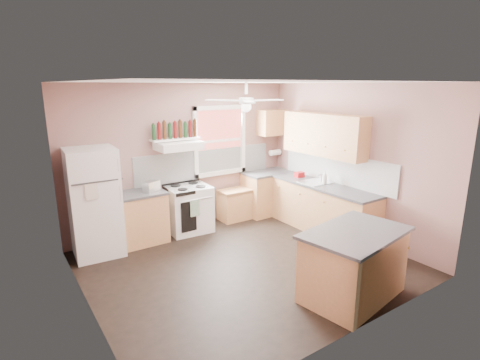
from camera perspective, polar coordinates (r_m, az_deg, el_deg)
floor at (r=5.88m, az=0.86°, el=-12.65°), size 4.50×4.50×0.00m
ceiling at (r=5.24m, az=0.97°, el=14.71°), size 4.50×4.50×0.00m
wall_back at (r=7.12m, az=-8.51°, el=3.51°), size 4.50×0.05×2.70m
wall_right at (r=6.93m, az=16.52°, el=2.79°), size 0.05×4.00×2.70m
wall_left at (r=4.54m, az=-23.35°, el=-3.71°), size 0.05×4.00×2.70m
backsplash_back at (r=7.32m, az=-5.15°, el=2.51°), size 2.90×0.03×0.55m
backsplash_right at (r=7.13m, az=14.36°, el=1.80°), size 0.03×2.60×0.55m
window_view at (r=7.39m, az=-3.17°, el=6.01°), size 1.00×0.02×1.20m
window_frame at (r=7.36m, az=-3.06°, el=5.98°), size 1.16×0.07×1.36m
refrigerator at (r=6.32m, az=-21.30°, el=-3.22°), size 0.78×0.76×1.73m
base_cabinet_left at (r=6.68m, az=-15.23°, el=-5.75°), size 0.90×0.60×0.86m
counter_left at (r=6.54m, az=-15.48°, el=-2.04°), size 0.92×0.62×0.04m
toaster at (r=6.53m, az=-13.36°, el=-0.93°), size 0.32×0.26×0.18m
stove at (r=7.02m, az=-7.79°, el=-4.38°), size 0.81×0.69×0.86m
range_hood at (r=6.73m, az=-9.34°, el=5.19°), size 0.78×0.50×0.14m
bottle_shelf at (r=6.82m, az=-9.80°, el=6.15°), size 0.90×0.26×0.03m
cart at (r=7.59m, az=-0.80°, el=-3.76°), size 0.63×0.43×0.62m
base_cabinet_corner at (r=7.97m, az=4.17°, el=-2.01°), size 1.00×0.60×0.86m
base_cabinet_right at (r=7.12m, az=12.46°, el=-4.34°), size 0.60×2.20×0.86m
counter_corner at (r=7.85m, az=4.23°, el=1.14°), size 1.02×0.62×0.04m
counter_right at (r=6.98m, az=12.60°, el=-0.85°), size 0.62×2.22×0.04m
sink at (r=7.11m, az=11.44°, el=-0.39°), size 0.55×0.45×0.03m
faucet at (r=7.20m, az=12.37°, el=0.37°), size 0.03×0.03×0.14m
upper_cabinet_right at (r=7.04m, az=12.60°, el=6.76°), size 0.33×1.80×0.76m
upper_cabinet_corner at (r=7.91m, az=4.93°, el=8.72°), size 0.60×0.33×0.52m
paper_towel at (r=8.10m, az=5.36°, el=4.19°), size 0.26×0.12×0.12m
island at (r=5.09m, az=16.86°, el=-12.38°), size 1.41×1.02×0.86m
island_top at (r=4.91m, az=17.24°, el=-7.67°), size 1.50×1.11×0.04m
ceiling_fan_hub at (r=5.24m, az=0.96°, el=11.97°), size 0.20×0.20×0.08m
soap_bottle at (r=6.99m, az=12.78°, el=0.39°), size 0.13×0.13×0.25m
red_caddy at (r=7.45m, az=9.05°, el=0.82°), size 0.18×0.12×0.10m
wine_bottles at (r=6.80m, az=-9.82°, el=7.49°), size 0.86×0.06×0.31m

